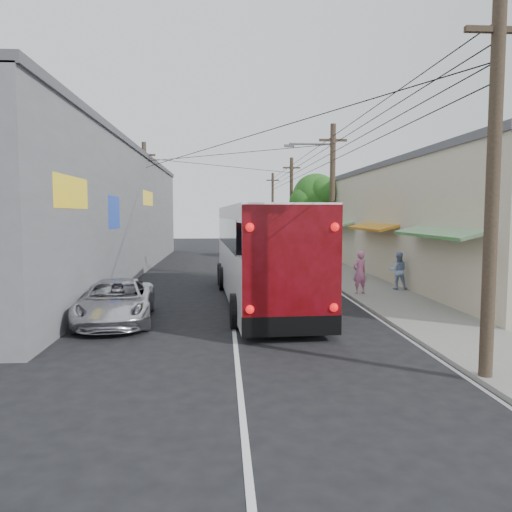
{
  "coord_description": "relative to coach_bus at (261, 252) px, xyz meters",
  "views": [
    {
      "loc": [
        -0.33,
        -11.94,
        3.54
      ],
      "look_at": [
        1.05,
        8.63,
        1.79
      ],
      "focal_mm": 35.0,
      "sensor_mm": 36.0,
      "label": 1
    }
  ],
  "objects": [
    {
      "name": "street_tree",
      "position": [
        5.68,
        18.02,
        2.68
      ],
      "size": [
        4.4,
        4.0,
        6.6
      ],
      "color": "#3F2B19",
      "rests_on": "ground"
    },
    {
      "name": "coach_bus",
      "position": [
        0.0,
        0.0,
        0.0
      ],
      "size": [
        3.61,
        13.45,
        3.84
      ],
      "rotation": [
        0.0,
        0.0,
        0.05
      ],
      "color": "white",
      "rests_on": "ground"
    },
    {
      "name": "building_left",
      "position": [
        -9.69,
        10.0,
        1.66
      ],
      "size": [
        7.2,
        36.0,
        7.25
      ],
      "color": "slate",
      "rests_on": "ground"
    },
    {
      "name": "building_right",
      "position": [
        9.79,
        14.0,
        1.16
      ],
      "size": [
        7.09,
        40.0,
        6.25
      ],
      "color": "beige",
      "rests_on": "ground"
    },
    {
      "name": "parked_car_far",
      "position": [
        2.61,
        23.1,
        -1.31
      ],
      "size": [
        1.46,
        4.1,
        1.35
      ],
      "primitive_type": "imported",
      "rotation": [
        0.0,
        0.0,
        -0.01
      ],
      "color": "black",
      "rests_on": "ground"
    },
    {
      "name": "pedestrian_near",
      "position": [
        4.33,
        0.92,
        -0.95
      ],
      "size": [
        0.78,
        0.64,
        1.83
      ],
      "primitive_type": "imported",
      "rotation": [
        0.0,
        0.0,
        3.5
      ],
      "color": "#C96A97",
      "rests_on": "sidewalk"
    },
    {
      "name": "pedestrian_far",
      "position": [
        6.41,
        2.0,
        -1.02
      ],
      "size": [
        0.95,
        0.82,
        1.69
      ],
      "primitive_type": "imported",
      "rotation": [
        0.0,
        0.0,
        2.9
      ],
      "color": "#90A7D2",
      "rests_on": "sidewalk"
    },
    {
      "name": "utility_poles",
      "position": [
        1.93,
        12.33,
        2.14
      ],
      "size": [
        11.8,
        45.28,
        8.0
      ],
      "color": "#473828",
      "rests_on": "ground"
    },
    {
      "name": "parked_car_mid",
      "position": [
        2.61,
        17.63,
        -1.31
      ],
      "size": [
        1.83,
        4.09,
        1.37
      ],
      "primitive_type": "imported",
      "rotation": [
        0.0,
        0.0,
        0.06
      ],
      "color": "#29292F",
      "rests_on": "ground"
    },
    {
      "name": "jeepney",
      "position": [
        -4.99,
        -3.63,
        -1.3
      ],
      "size": [
        2.77,
        5.17,
        1.38
      ],
      "primitive_type": "imported",
      "rotation": [
        0.0,
        0.0,
        0.1
      ],
      "color": "silver",
      "rests_on": "ground"
    },
    {
      "name": "ground",
      "position": [
        -1.19,
        -8.0,
        -1.99
      ],
      "size": [
        120.0,
        120.0,
        0.0
      ],
      "primitive_type": "plane",
      "color": "black",
      "rests_on": "ground"
    },
    {
      "name": "parked_suv",
      "position": [
        2.61,
        6.68,
        -1.15
      ],
      "size": [
        2.44,
        5.81,
        1.68
      ],
      "primitive_type": "imported",
      "rotation": [
        0.0,
        0.0,
        -0.02
      ],
      "color": "#94949B",
      "rests_on": "ground"
    },
    {
      "name": "sidewalk",
      "position": [
        5.31,
        12.0,
        -1.93
      ],
      "size": [
        3.0,
        80.0,
        0.12
      ],
      "primitive_type": "cube",
      "color": "slate",
      "rests_on": "ground"
    }
  ]
}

